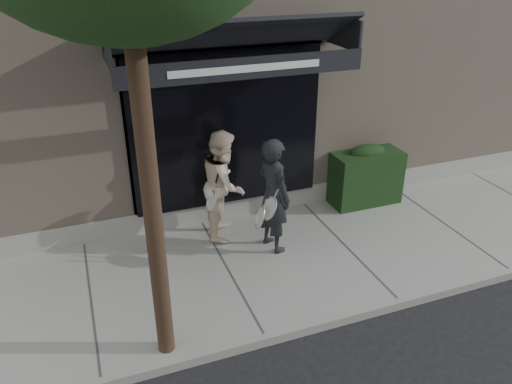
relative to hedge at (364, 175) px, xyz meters
name	(u,v)px	position (x,y,z in m)	size (l,w,h in m)	color
ground	(343,250)	(-1.10, -1.25, -0.66)	(80.00, 80.00, 0.00)	black
sidewalk	(344,247)	(-1.10, -1.25, -0.60)	(20.00, 3.00, 0.12)	gray
curb	(399,304)	(-1.10, -2.80, -0.59)	(20.00, 0.10, 0.14)	gray
building_facade	(242,33)	(-1.11, 3.71, 2.08)	(14.30, 8.04, 5.64)	tan
hedge	(364,175)	(0.00, 0.00, 0.00)	(1.30, 0.70, 1.14)	black
pedestrian_front	(274,196)	(-2.22, -0.90, 0.39)	(0.76, 0.89, 1.86)	black
pedestrian_back	(224,184)	(-2.80, -0.20, 0.37)	(0.99, 1.09, 1.82)	beige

